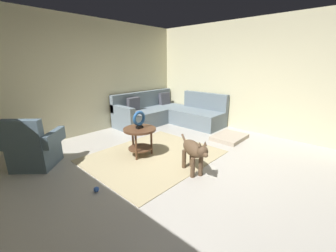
% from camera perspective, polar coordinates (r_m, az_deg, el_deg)
% --- Properties ---
extents(ground_plane, '(6.00, 6.00, 0.10)m').
position_cam_1_polar(ground_plane, '(3.55, 2.29, -12.82)').
color(ground_plane, '#B7B2A8').
extents(wall_back, '(6.00, 0.12, 2.70)m').
position_cam_1_polar(wall_back, '(5.47, -22.27, 11.89)').
color(wall_back, beige).
rests_on(wall_back, ground_plane).
extents(wall_right, '(0.12, 6.00, 2.70)m').
position_cam_1_polar(wall_right, '(5.67, 22.51, 11.99)').
color(wall_right, beige).
rests_on(wall_right, ground_plane).
extents(area_rug, '(2.30, 1.90, 0.01)m').
position_cam_1_polar(area_rug, '(4.05, -3.95, -8.04)').
color(area_rug, tan).
rests_on(area_rug, ground_plane).
extents(sectional_couch, '(2.20, 2.25, 0.88)m').
position_cam_1_polar(sectional_couch, '(6.08, -0.10, 3.34)').
color(sectional_couch, slate).
rests_on(sectional_couch, ground_plane).
extents(armchair, '(0.99, 0.99, 0.88)m').
position_cam_1_polar(armchair, '(4.17, -32.53, -5.29)').
color(armchair, '#4C6070').
rests_on(armchair, ground_plane).
extents(side_table, '(0.60, 0.60, 0.54)m').
position_cam_1_polar(side_table, '(3.96, -7.59, -2.31)').
color(side_table, brown).
rests_on(side_table, ground_plane).
extents(torus_sculpture, '(0.28, 0.08, 0.33)m').
position_cam_1_polar(torus_sculpture, '(3.87, -7.76, 1.81)').
color(torus_sculpture, black).
rests_on(torus_sculpture, side_table).
extents(dog_bed_mat, '(0.80, 0.60, 0.09)m').
position_cam_1_polar(dog_bed_mat, '(5.09, 16.20, -2.92)').
color(dog_bed_mat, '#B2A38E').
rests_on(dog_bed_mat, ground_plane).
extents(dog, '(0.44, 0.78, 0.63)m').
position_cam_1_polar(dog, '(3.34, 6.97, -6.71)').
color(dog, brown).
rests_on(dog, ground_plane).
extents(dog_toy_ball, '(0.07, 0.07, 0.07)m').
position_cam_1_polar(dog_toy_ball, '(3.17, -18.73, -15.87)').
color(dog_toy_ball, blue).
rests_on(dog_toy_ball, ground_plane).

